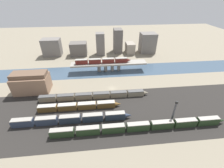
# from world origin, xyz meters

# --- Properties ---
(ground_plane) EXTENTS (400.00, 400.00, 0.00)m
(ground_plane) POSITION_xyz_m (0.00, 0.00, 0.00)
(ground_plane) COLOR gray
(railbed_yard) EXTENTS (280.00, 42.00, 0.01)m
(railbed_yard) POSITION_xyz_m (0.00, -24.00, 0.00)
(railbed_yard) COLOR #282623
(railbed_yard) RESTS_ON ground
(river_water) EXTENTS (320.00, 21.25, 0.01)m
(river_water) POSITION_xyz_m (0.00, 25.09, 0.00)
(river_water) COLOR #3D5166
(river_water) RESTS_ON ground
(bridge) EXTENTS (59.43, 8.21, 7.27)m
(bridge) POSITION_xyz_m (0.00, 25.09, 5.89)
(bridge) COLOR gray
(bridge) RESTS_ON ground
(train_on_bridge) EXTENTS (43.52, 3.00, 3.71)m
(train_on_bridge) POSITION_xyz_m (-4.53, 25.09, 9.09)
(train_on_bridge) COLOR #5B1E19
(train_on_bridge) RESTS_ON bridge
(train_yard_near) EXTENTS (84.29, 2.64, 4.17)m
(train_yard_near) POSITION_xyz_m (9.61, -36.29, 2.05)
(train_yard_near) COLOR #23381E
(train_yard_near) RESTS_ON ground
(train_yard_mid) EXTENTS (58.97, 2.82, 4.14)m
(train_yard_mid) POSITION_xyz_m (-22.81, -28.15, 2.04)
(train_yard_mid) COLOR #2D384C
(train_yard_mid) RESTS_ON ground
(train_yard_far) EXTENTS (45.52, 2.98, 3.63)m
(train_yard_far) POSITION_xyz_m (-20.02, -18.47, 1.78)
(train_yard_far) COLOR brown
(train_yard_far) RESTS_ON ground
(train_yard_outer) EXTENTS (66.68, 2.97, 3.55)m
(train_yard_outer) POSITION_xyz_m (-11.59, -9.54, 1.74)
(train_yard_outer) COLOR gray
(train_yard_outer) RESTS_ON ground
(warehouse_building) EXTENTS (21.27, 12.01, 13.36)m
(warehouse_building) POSITION_xyz_m (-51.35, 2.12, 6.35)
(warehouse_building) COLOR #937056
(warehouse_building) RESTS_ON ground
(signal_tower) EXTENTS (1.00, 0.92, 12.82)m
(signal_tower) POSITION_xyz_m (26.79, -32.81, 6.31)
(signal_tower) COLOR #4C4C51
(signal_tower) RESTS_ON ground
(city_block_far_left) EXTENTS (17.10, 11.59, 16.27)m
(city_block_far_left) POSITION_xyz_m (-52.67, 64.83, 8.14)
(city_block_far_left) COLOR slate
(city_block_far_left) RESTS_ON ground
(city_block_left) EXTENTS (15.97, 11.87, 12.43)m
(city_block_left) POSITION_xyz_m (-26.91, 63.07, 6.22)
(city_block_left) COLOR #605B56
(city_block_left) RESTS_ON ground
(city_block_center) EXTENTS (8.17, 8.87, 21.26)m
(city_block_center) POSITION_xyz_m (-5.32, 62.24, 10.63)
(city_block_center) COLOR slate
(city_block_center) RESTS_ON ground
(city_block_right) EXTENTS (8.17, 12.52, 23.31)m
(city_block_right) POSITION_xyz_m (12.71, 67.60, 11.66)
(city_block_right) COLOR #605B56
(city_block_right) RESTS_ON ground
(city_block_far_right) EXTENTS (8.22, 12.76, 10.50)m
(city_block_far_right) POSITION_xyz_m (24.86, 63.08, 5.25)
(city_block_far_right) COLOR gray
(city_block_far_right) RESTS_ON ground
(city_block_tall) EXTENTS (15.17, 12.65, 19.59)m
(city_block_tall) POSITION_xyz_m (42.87, 63.54, 9.79)
(city_block_tall) COLOR slate
(city_block_tall) RESTS_ON ground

